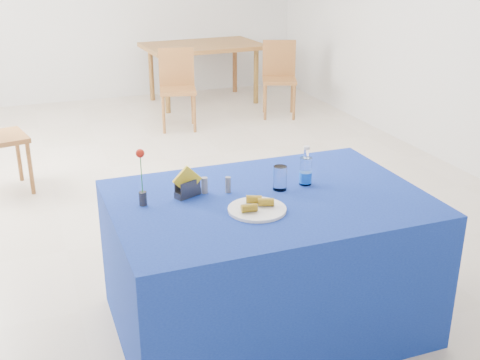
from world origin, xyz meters
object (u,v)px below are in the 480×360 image
chair_bg_right (279,73)px  plate (257,209)px  water_bottle (306,172)px  blue_table (267,262)px  chair_bg_left (177,82)px  oak_table (203,50)px

chair_bg_right → plate: bearing=-94.4°
water_bottle → chair_bg_right: 4.18m
water_bottle → chair_bg_right: water_bottle is taller
plate → water_bottle: water_bottle is taller
blue_table → chair_bg_left: size_ratio=1.81×
blue_table → chair_bg_left: (0.55, 3.88, 0.13)m
blue_table → water_bottle: size_ratio=7.44×
oak_table → water_bottle: bearing=-100.7°
water_bottle → chair_bg_right: size_ratio=0.24×
blue_table → chair_bg_right: size_ratio=1.80×
plate → oak_table: size_ratio=0.19×
blue_table → chair_bg_left: bearing=81.9°
water_bottle → plate: bearing=-148.4°
water_bottle → chair_bg_left: size_ratio=0.24×
oak_table → chair_bg_left: bearing=-121.5°
chair_bg_left → oak_table: bearing=71.4°
chair_bg_left → chair_bg_right: chair_bg_right is taller
water_bottle → chair_bg_left: water_bottle is taller
blue_table → water_bottle: 0.53m
plate → blue_table: bearing=48.9°
water_bottle → chair_bg_right: (1.58, 3.86, -0.32)m
oak_table → chair_bg_right: 1.15m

